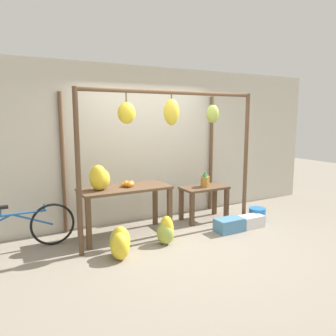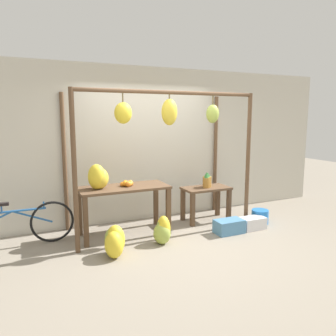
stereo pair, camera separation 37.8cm
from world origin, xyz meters
name	(u,v)px [view 1 (the left image)]	position (x,y,z in m)	size (l,w,h in m)	color
ground_plane	(183,243)	(0.00, 0.00, 0.00)	(20.00, 20.00, 0.00)	gray
shop_wall_back	(143,145)	(0.00, 1.42, 1.40)	(8.00, 0.08, 2.80)	beige
stall_awning	(164,133)	(-0.05, 0.51, 1.65)	(3.01, 1.19, 2.30)	brown
display_table_main	(125,196)	(-0.65, 0.71, 0.67)	(1.43, 0.64, 0.80)	brown
display_table_side	(204,195)	(0.94, 0.79, 0.48)	(0.86, 0.47, 0.63)	brown
banana_pile_on_table	(99,179)	(-1.06, 0.70, 0.98)	(0.40, 0.36, 0.39)	gold
orange_pile	(128,184)	(-0.59, 0.72, 0.84)	(0.23, 0.23, 0.09)	orange
pineapple_cluster	(205,180)	(0.95, 0.80, 0.75)	(0.19, 0.20, 0.29)	#A3702D
banana_pile_ground_left	(120,243)	(-1.02, -0.02, 0.20)	(0.37, 0.44, 0.42)	yellow
banana_pile_ground_right	(166,231)	(-0.24, 0.10, 0.19)	(0.36, 0.35, 0.43)	yellow
fruit_crate_white	(229,225)	(0.94, 0.05, 0.11)	(0.48, 0.28, 0.23)	#4C84B2
blue_bucket	(257,215)	(1.73, 0.23, 0.13)	(0.30, 0.30, 0.25)	blue
parked_bicycle	(13,229)	(-2.29, 0.87, 0.34)	(1.72, 0.08, 0.69)	black
fruit_crate_purple	(251,221)	(1.43, 0.06, 0.10)	(0.43, 0.25, 0.20)	silver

